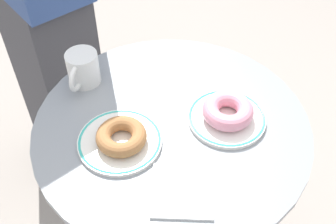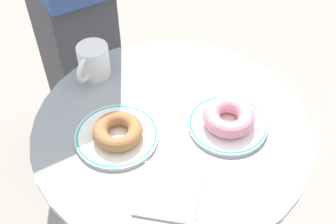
{
  "view_description": "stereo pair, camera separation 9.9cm",
  "coord_description": "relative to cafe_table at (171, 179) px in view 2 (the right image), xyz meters",
  "views": [
    {
      "loc": [
        -0.19,
        -0.65,
        1.52
      ],
      "look_at": [
        -0.01,
        0.01,
        0.8
      ],
      "focal_mm": 44.48,
      "sensor_mm": 36.0,
      "label": 1
    },
    {
      "loc": [
        -0.1,
        -0.67,
        1.52
      ],
      "look_at": [
        -0.01,
        0.01,
        0.8
      ],
      "focal_mm": 44.48,
      "sensor_mm": 36.0,
      "label": 2
    }
  ],
  "objects": [
    {
      "name": "plate_right",
      "position": [
        0.13,
        -0.02,
        0.24
      ],
      "size": [
        0.19,
        0.19,
        0.01
      ],
      "color": "white",
      "rests_on": "cafe_table"
    },
    {
      "name": "coffee_mug",
      "position": [
        -0.18,
        0.21,
        0.28
      ],
      "size": [
        0.09,
        0.12,
        0.09
      ],
      "color": "white",
      "rests_on": "cafe_table"
    },
    {
      "name": "cafe_table",
      "position": [
        0.0,
        0.0,
        0.0
      ],
      "size": [
        0.68,
        0.68,
        0.77
      ],
      "color": "gray",
      "rests_on": "ground"
    },
    {
      "name": "paper_napkin",
      "position": [
        -0.03,
        -0.19,
        0.24
      ],
      "size": [
        0.16,
        0.17,
        0.01
      ],
      "primitive_type": "cube",
      "rotation": [
        0.0,
        0.0,
        -0.31
      ],
      "color": "white",
      "rests_on": "cafe_table"
    },
    {
      "name": "donut_pink_frosted",
      "position": [
        0.13,
        -0.02,
        0.27
      ],
      "size": [
        0.18,
        0.18,
        0.04
      ],
      "primitive_type": "torus",
      "rotation": [
        0.0,
        0.0,
        5.49
      ],
      "color": "pink",
      "rests_on": "plate_right"
    },
    {
      "name": "donut_cinnamon",
      "position": [
        -0.13,
        -0.03,
        0.26
      ],
      "size": [
        0.17,
        0.17,
        0.04
      ],
      "primitive_type": "torus",
      "rotation": [
        0.0,
        0.0,
        0.79
      ],
      "color": "#A36B3D",
      "rests_on": "plate_left"
    },
    {
      "name": "plate_left",
      "position": [
        -0.13,
        -0.03,
        0.24
      ],
      "size": [
        0.2,
        0.2,
        0.01
      ],
      "color": "white",
      "rests_on": "cafe_table"
    }
  ]
}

